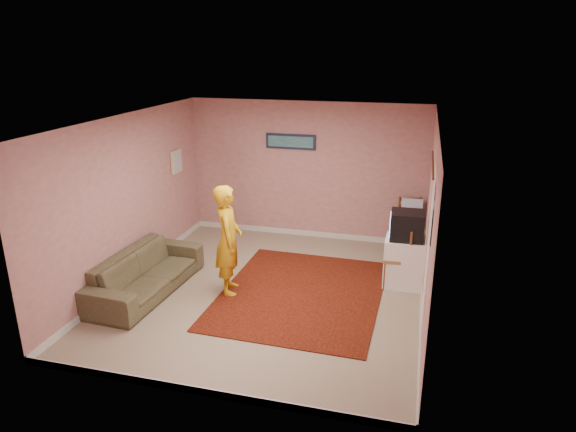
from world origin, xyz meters
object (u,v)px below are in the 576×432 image
(crt_tv, at_px, (407,225))
(person, at_px, (228,240))
(chair_a, at_px, (411,221))
(chair_b, at_px, (398,250))
(tv_cabinet, at_px, (404,262))
(sofa, at_px, (146,273))

(crt_tv, height_order, person, person)
(chair_a, relative_size, chair_b, 1.02)
(tv_cabinet, height_order, sofa, tv_cabinet)
(sofa, bearing_deg, crt_tv, -68.50)
(tv_cabinet, xyz_separation_m, person, (-2.54, -0.89, 0.45))
(chair_a, xyz_separation_m, sofa, (-3.79, -2.58, -0.29))
(person, bearing_deg, tv_cabinet, -88.96)
(tv_cabinet, xyz_separation_m, crt_tv, (-0.01, -0.00, 0.60))
(crt_tv, xyz_separation_m, chair_b, (-0.11, -0.06, -0.39))
(tv_cabinet, height_order, person, person)
(chair_a, bearing_deg, crt_tv, -103.86)
(tv_cabinet, height_order, chair_b, chair_b)
(sofa, distance_m, person, 1.36)
(person, bearing_deg, sofa, 87.33)
(crt_tv, relative_size, person, 0.31)
(crt_tv, xyz_separation_m, chair_a, (0.04, 1.35, -0.38))
(crt_tv, bearing_deg, sofa, -163.82)
(chair_a, xyz_separation_m, person, (-2.57, -2.24, 0.23))
(chair_b, relative_size, sofa, 0.24)
(chair_a, bearing_deg, chair_b, -108.08)
(tv_cabinet, xyz_separation_m, chair_a, (0.04, 1.35, 0.22))
(chair_b, xyz_separation_m, person, (-2.43, -0.83, 0.24))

